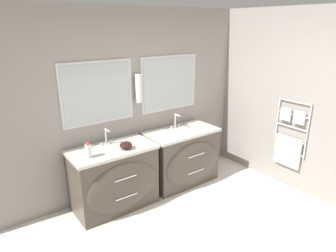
{
  "coord_description": "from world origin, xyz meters",
  "views": [
    {
      "loc": [
        -1.94,
        -1.53,
        2.36
      ],
      "look_at": [
        0.25,
        1.46,
        1.1
      ],
      "focal_mm": 32.0,
      "sensor_mm": 36.0,
      "label": 1
    }
  ],
  "objects": [
    {
      "name": "faucet_left",
      "position": [
        -0.43,
        1.9,
        0.96
      ],
      "size": [
        0.17,
        0.14,
        0.23
      ],
      "color": "silver",
      "rests_on": "vanity_left"
    },
    {
      "name": "faucet_right",
      "position": [
        0.72,
        1.9,
        0.96
      ],
      "size": [
        0.17,
        0.14,
        0.23
      ],
      "color": "silver",
      "rests_on": "vanity_right"
    },
    {
      "name": "toiletry_bottle",
      "position": [
        -0.78,
        1.67,
        0.94
      ],
      "size": [
        0.08,
        0.08,
        0.19
      ],
      "color": "silver",
      "rests_on": "vanity_left"
    },
    {
      "name": "vanity_left",
      "position": [
        -0.43,
        1.73,
        0.43
      ],
      "size": [
        1.1,
        0.66,
        0.85
      ],
      "color": "#4C4238",
      "rests_on": "ground_plane"
    },
    {
      "name": "vanity_right",
      "position": [
        0.72,
        1.73,
        0.43
      ],
      "size": [
        1.1,
        0.66,
        0.85
      ],
      "color": "#4C4238",
      "rests_on": "ground_plane"
    },
    {
      "name": "wall_right",
      "position": [
        1.98,
        0.93,
        1.29
      ],
      "size": [
        0.13,
        4.13,
        2.6
      ],
      "color": "gray",
      "rests_on": "ground_plane"
    },
    {
      "name": "amenity_bowl",
      "position": [
        -0.29,
        1.64,
        0.9
      ],
      "size": [
        0.16,
        0.16,
        0.1
      ],
      "color": "black",
      "rests_on": "vanity_left"
    },
    {
      "name": "wall_back",
      "position": [
        0.01,
        2.11,
        1.31
      ],
      "size": [
        5.49,
        0.17,
        2.6
      ],
      "color": "gray",
      "rests_on": "ground_plane"
    }
  ]
}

